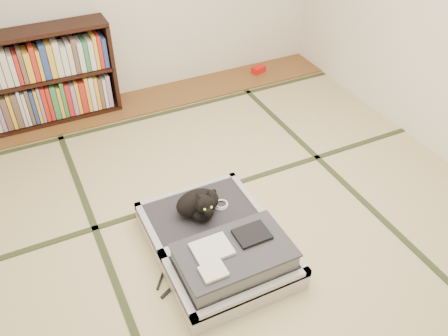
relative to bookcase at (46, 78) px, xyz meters
name	(u,v)px	position (x,y,z in m)	size (l,w,h in m)	color
floor	(238,221)	(0.98, -2.07, -0.45)	(4.50, 4.50, 0.00)	#CCB688
wood_strip	(152,100)	(0.98, -0.07, -0.44)	(4.00, 0.50, 0.02)	brown
red_item	(258,70)	(2.28, -0.04, -0.40)	(0.15, 0.09, 0.07)	red
room_shell	(243,39)	(0.98, -2.07, 1.01)	(4.50, 4.50, 4.50)	white
tatami_borders	(211,183)	(0.98, -1.58, -0.45)	(4.00, 4.50, 0.01)	#2D381E
bookcase	(46,78)	(0.00, 0.00, 0.00)	(1.28, 0.29, 0.92)	black
suitcase	(219,246)	(0.70, -2.32, -0.34)	(0.83, 1.11, 0.33)	silver
cat	(199,204)	(0.68, -2.04, -0.18)	(0.37, 0.37, 0.30)	black
cable_coil	(221,204)	(0.86, -2.01, -0.28)	(0.11, 0.11, 0.03)	white
hanger	(180,274)	(0.39, -2.35, -0.44)	(0.42, 0.28, 0.01)	black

